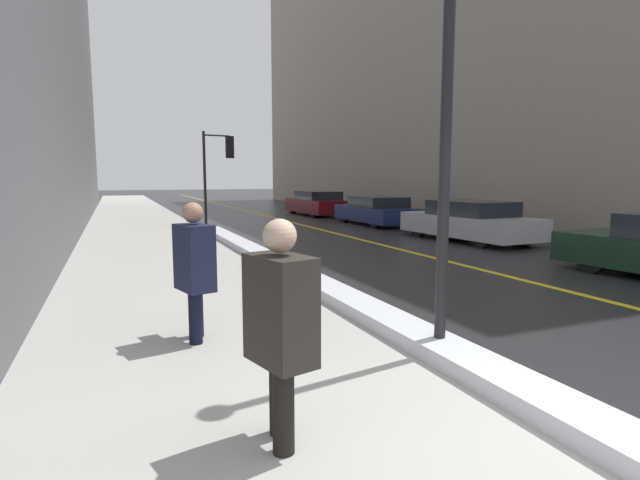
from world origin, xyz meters
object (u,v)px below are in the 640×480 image
(traffic_light_near, at_px, (220,158))
(pedestrian_nearside, at_px, (281,322))
(lamp_post, at_px, (448,60))
(parked_car_maroon, at_px, (317,203))
(pedestrian_with_shoulder_bag, at_px, (194,265))
(parked_car_navy, at_px, (377,211))
(parked_car_silver, at_px, (469,221))

(traffic_light_near, height_order, pedestrian_nearside, traffic_light_near)
(lamp_post, distance_m, pedestrian_nearside, 3.25)
(pedestrian_nearside, distance_m, parked_car_maroon, 22.11)
(pedestrian_nearside, distance_m, pedestrian_with_shoulder_bag, 2.56)
(traffic_light_near, xyz_separation_m, pedestrian_with_shoulder_bag, (-3.30, -14.93, -1.81))
(lamp_post, distance_m, pedestrian_with_shoulder_bag, 3.52)
(pedestrian_with_shoulder_bag, xyz_separation_m, parked_car_navy, (9.06, 12.09, -0.35))
(parked_car_silver, bearing_deg, pedestrian_nearside, 131.93)
(parked_car_silver, bearing_deg, parked_car_maroon, -1.84)
(traffic_light_near, relative_size, parked_car_navy, 0.83)
(traffic_light_near, height_order, parked_car_navy, traffic_light_near)
(pedestrian_nearside, bearing_deg, parked_car_maroon, 142.25)
(parked_car_navy, xyz_separation_m, parked_car_maroon, (-0.29, 5.73, 0.04))
(pedestrian_nearside, relative_size, parked_car_silver, 0.35)
(traffic_light_near, bearing_deg, parked_car_silver, -65.21)
(pedestrian_nearside, relative_size, parked_car_navy, 0.36)
(lamp_post, bearing_deg, pedestrian_nearside, -152.70)
(traffic_light_near, bearing_deg, pedestrian_nearside, -109.23)
(parked_car_maroon, bearing_deg, traffic_light_near, 116.93)
(pedestrian_nearside, xyz_separation_m, parked_car_navy, (8.85, 14.65, -0.35))
(traffic_light_near, bearing_deg, parked_car_maroon, 18.64)
(traffic_light_near, bearing_deg, pedestrian_with_shoulder_bag, -111.67)
(pedestrian_nearside, height_order, parked_car_navy, pedestrian_nearside)
(pedestrian_with_shoulder_bag, bearing_deg, parked_car_maroon, 138.83)
(lamp_post, relative_size, parked_car_silver, 1.11)
(parked_car_silver, relative_size, parked_car_navy, 1.02)
(lamp_post, relative_size, traffic_light_near, 1.37)
(lamp_post, xyz_separation_m, parked_car_silver, (6.71, 7.82, -2.48))
(traffic_light_near, bearing_deg, parked_car_navy, -35.40)
(lamp_post, relative_size, pedestrian_with_shoulder_bag, 3.19)
(parked_car_silver, height_order, parked_car_navy, parked_car_silver)
(lamp_post, height_order, pedestrian_nearside, lamp_post)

